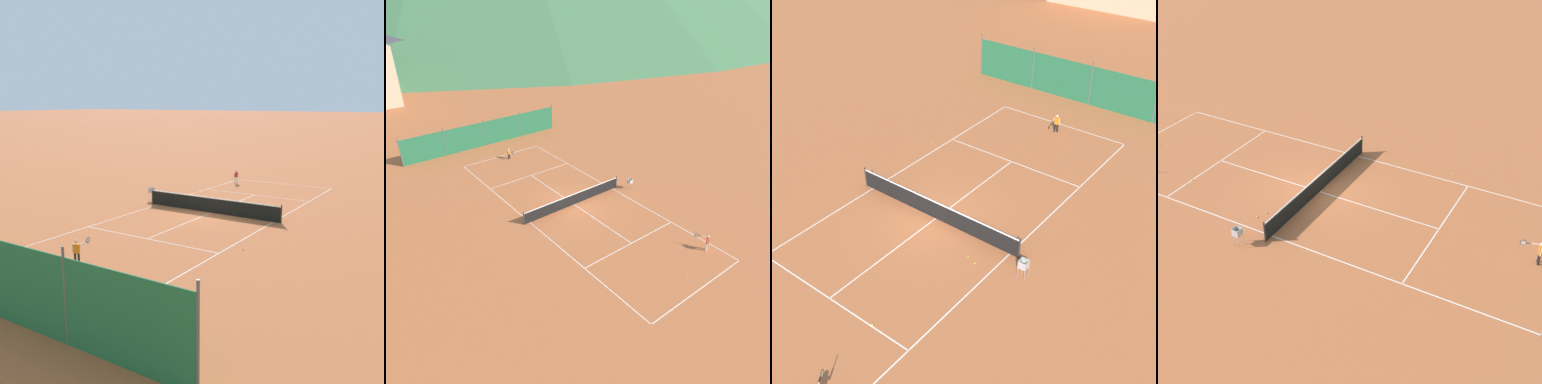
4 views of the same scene
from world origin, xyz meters
The scene contains 11 objects.
ground_plane centered at (0.00, 0.00, 0.00)m, with size 600.00×600.00×0.00m, color #B25B33.
court_line_markings centered at (0.00, 0.00, 0.00)m, with size 8.25×23.85×0.01m.
tennis_net centered at (0.00, 0.00, 0.50)m, with size 9.18×0.08×1.06m.
player_near_baseline centered at (3.34, -9.88, 0.67)m, with size 0.51×0.98×1.15m.
player_near_service centered at (0.22, 10.82, 0.65)m, with size 0.36×0.98×1.10m.
tennis_ball_service_box centered at (-4.81, 5.37, 0.03)m, with size 0.07×0.07×0.07m, color #CCE033.
tennis_ball_alley_left centered at (2.28, -6.35, 0.03)m, with size 0.07×0.07×0.07m, color #CCE033.
tennis_ball_by_net_left centered at (2.81, -1.24, 0.03)m, with size 0.07×0.07×0.07m, color #CCE033.
tennis_ball_alley_right centered at (3.29, -1.42, 0.03)m, with size 0.07×0.07×0.07m, color #CCE033.
tennis_ball_near_corner centered at (0.40, -10.59, 0.03)m, with size 0.07×0.07×0.07m, color #CCE033.
ball_hopper centered at (5.30, -0.89, 0.66)m, with size 0.36×0.36×0.89m.
Camera 1 is at (-13.45, 23.38, 6.72)m, focal length 42.00 mm.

